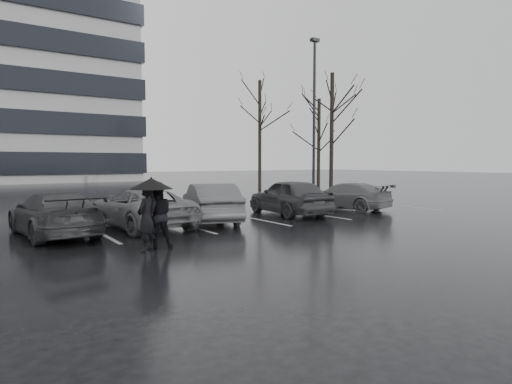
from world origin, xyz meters
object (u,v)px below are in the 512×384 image
object	(u,v)px
car_west_a	(210,203)
car_east	(345,196)
car_west_b	(141,208)
lamp_post	(314,127)
tree_ne	(319,144)
tree_north	(260,135)
tree_east	(332,134)
pedestrian_right	(157,215)
pedestrian_left	(146,218)
car_main	(289,197)
car_west_c	(54,214)

from	to	relation	value
car_west_a	car_east	bearing A→B (deg)	-162.41
car_west_b	lamp_post	distance (m)	13.20
car_west_a	lamp_post	bearing A→B (deg)	-135.22
car_west_a	lamp_post	distance (m)	11.08
tree_ne	tree_north	bearing A→B (deg)	139.40
tree_east	tree_north	world-z (taller)	tree_north
car_west_b	tree_east	size ratio (longest dim) A/B	0.57
lamp_post	tree_ne	bearing A→B (deg)	45.98
car_east	tree_ne	world-z (taller)	tree_ne
tree_east	car_west_a	bearing A→B (deg)	-149.98
car_west_b	pedestrian_right	xyz separation A→B (m)	(-0.79, -3.47, 0.18)
tree_north	pedestrian_left	bearing A→B (deg)	-130.88
car_east	tree_north	size ratio (longest dim) A/B	0.49
tree_north	tree_ne	bearing A→B (deg)	-40.60
tree_east	car_east	bearing A→B (deg)	-130.44
car_main	car_west_c	bearing A→B (deg)	7.05
car_west_b	lamp_post	xyz separation A→B (m)	(11.75, 4.92, 3.48)
pedestrian_left	tree_north	size ratio (longest dim) A/B	0.19
pedestrian_left	car_west_a	bearing A→B (deg)	-175.13
car_west_a	car_west_b	xyz separation A→B (m)	(-2.47, 0.08, -0.05)
lamp_post	pedestrian_left	bearing A→B (deg)	-146.27
tree_north	pedestrian_right	bearing A→B (deg)	-130.59
pedestrian_right	tree_east	bearing A→B (deg)	-132.12
pedestrian_left	tree_ne	xyz separation A→B (m)	(19.24, 15.18, 2.71)
car_east	pedestrian_left	size ratio (longest dim) A/B	2.60
car_west_b	tree_ne	world-z (taller)	tree_ne
tree_ne	tree_north	xyz separation A→B (m)	(-3.50, 3.00, 0.75)
car_main	car_west_c	distance (m)	8.65
car_west_a	tree_ne	distance (m)	19.67
car_west_b	pedestrian_left	xyz separation A→B (m)	(-1.13, -3.67, 0.16)
tree_ne	car_west_c	bearing A→B (deg)	-150.51
pedestrian_right	car_east	bearing A→B (deg)	-146.59
tree_north	car_main	bearing A→B (deg)	-120.50
car_west_b	car_west_c	size ratio (longest dim) A/B	1.04
tree_east	tree_ne	size ratio (longest dim) A/B	1.14
tree_east	pedestrian_right	bearing A→B (deg)	-146.21
car_west_a	car_west_c	xyz separation A→B (m)	(-5.07, -0.12, -0.05)
car_west_a	tree_north	size ratio (longest dim) A/B	0.49
car_west_a	car_west_b	distance (m)	2.48
car_west_b	car_west_c	world-z (taller)	car_west_c
pedestrian_left	lamp_post	world-z (taller)	lamp_post
car_west_b	pedestrian_right	size ratio (longest dim) A/B	2.80
car_west_b	tree_ne	distance (m)	21.65
car_east	pedestrian_right	bearing A→B (deg)	4.88
tree_ne	car_west_a	bearing A→B (deg)	-143.46
car_east	tree_east	distance (m)	10.36
car_west_c	car_east	size ratio (longest dim) A/B	1.06
car_west_a	pedestrian_left	bearing A→B (deg)	61.34
car_west_a	tree_north	distance (m)	19.31
pedestrian_right	tree_north	bearing A→B (deg)	-116.50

